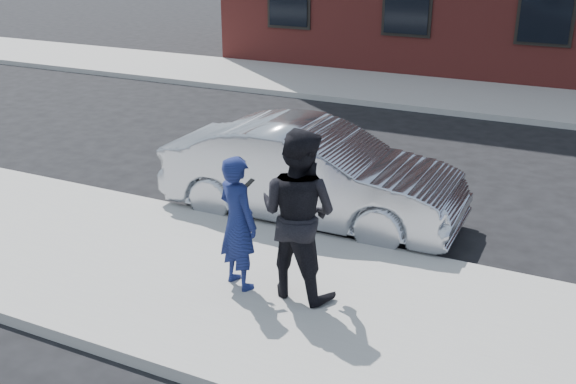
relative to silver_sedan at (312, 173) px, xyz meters
The scene contains 8 objects.
ground 3.08m from the silver_sedan, 50.38° to the right, with size 100.00×100.00×0.00m, color black.
near_sidewalk 3.25m from the silver_sedan, 53.26° to the right, with size 50.00×3.50×0.15m, color gray.
near_curb 2.16m from the silver_sedan, 21.50° to the right, with size 50.00×0.10×0.15m, color #999691.
far_sidewalk 9.18m from the silver_sedan, 77.99° to the left, with size 50.00×3.50×0.15m, color gray.
far_curb 7.43m from the silver_sedan, 75.09° to the left, with size 50.00×0.10×0.15m, color #999691.
silver_sedan is the anchor object (origin of this frame).
man_hoodie 2.53m from the silver_sedan, 86.30° to the right, with size 0.71×0.61×1.66m.
man_peacoat 2.57m from the silver_sedan, 69.50° to the right, with size 1.08×0.89×2.04m.
Camera 1 is at (2.00, -6.51, 4.25)m, focal length 42.00 mm.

